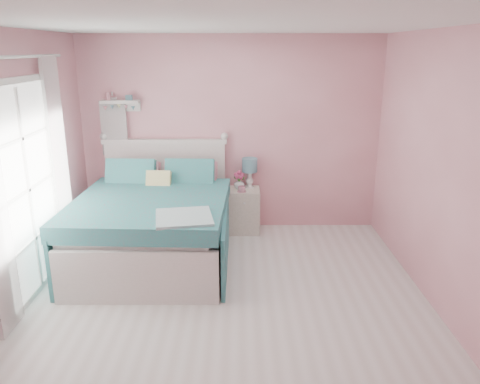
{
  "coord_description": "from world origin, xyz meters",
  "views": [
    {
      "loc": [
        0.11,
        -4.0,
        2.41
      ],
      "look_at": [
        0.12,
        1.2,
        0.81
      ],
      "focal_mm": 35.0,
      "sensor_mm": 36.0,
      "label": 1
    }
  ],
  "objects_px": {
    "table_lamp": "(250,167)",
    "vase": "(239,183)",
    "bed": "(154,225)",
    "teacup": "(242,189)",
    "nightstand": "(244,210)"
  },
  "relations": [
    {
      "from": "bed",
      "to": "nightstand",
      "type": "xyz_separation_m",
      "value": [
        1.07,
        0.86,
        -0.11
      ]
    },
    {
      "from": "bed",
      "to": "nightstand",
      "type": "relative_size",
      "value": 3.65
    },
    {
      "from": "nightstand",
      "to": "table_lamp",
      "type": "bearing_deg",
      "value": 49.12
    },
    {
      "from": "teacup",
      "to": "table_lamp",
      "type": "bearing_deg",
      "value": 61.89
    },
    {
      "from": "table_lamp",
      "to": "vase",
      "type": "bearing_deg",
      "value": -159.55
    },
    {
      "from": "bed",
      "to": "teacup",
      "type": "height_order",
      "value": "bed"
    },
    {
      "from": "bed",
      "to": "table_lamp",
      "type": "relative_size",
      "value": 5.36
    },
    {
      "from": "nightstand",
      "to": "teacup",
      "type": "bearing_deg",
      "value": -106.06
    },
    {
      "from": "nightstand",
      "to": "vase",
      "type": "distance_m",
      "value": 0.38
    },
    {
      "from": "teacup",
      "to": "vase",
      "type": "bearing_deg",
      "value": 102.88
    },
    {
      "from": "table_lamp",
      "to": "teacup",
      "type": "xyz_separation_m",
      "value": [
        -0.11,
        -0.2,
        -0.25
      ]
    },
    {
      "from": "nightstand",
      "to": "vase",
      "type": "bearing_deg",
      "value": 153.81
    },
    {
      "from": "bed",
      "to": "vase",
      "type": "distance_m",
      "value": 1.37
    },
    {
      "from": "vase",
      "to": "teacup",
      "type": "xyz_separation_m",
      "value": [
        0.03,
        -0.15,
        -0.04
      ]
    },
    {
      "from": "table_lamp",
      "to": "vase",
      "type": "height_order",
      "value": "table_lamp"
    }
  ]
}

